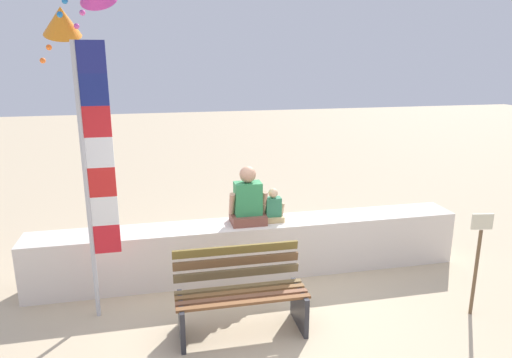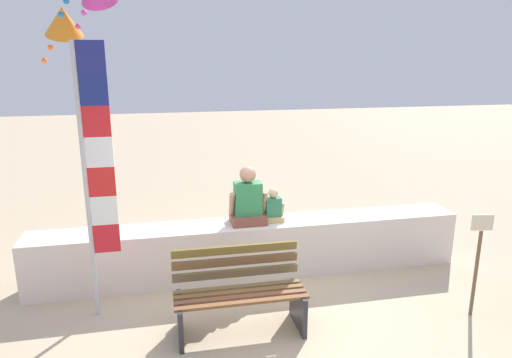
% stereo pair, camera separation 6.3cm
% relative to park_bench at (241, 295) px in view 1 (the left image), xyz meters
% --- Properties ---
extents(ground_plane, '(40.00, 40.00, 0.00)m').
position_rel_park_bench_xyz_m(ground_plane, '(0.39, 0.34, -0.40)').
color(ground_plane, '#C4AE8B').
extents(seawall_ledge, '(5.77, 0.56, 0.74)m').
position_rel_park_bench_xyz_m(seawall_ledge, '(0.39, 1.28, -0.03)').
color(seawall_ledge, silver).
rests_on(seawall_ledge, ground).
extents(park_bench, '(1.41, 0.62, 0.88)m').
position_rel_park_bench_xyz_m(park_bench, '(0.00, 0.00, 0.00)').
color(park_bench, brown).
rests_on(park_bench, ground).
extents(person_adult, '(0.51, 0.37, 0.78)m').
position_rel_park_bench_xyz_m(person_adult, '(0.34, 1.28, 0.64)').
color(person_adult, brown).
rests_on(person_adult, seawall_ledge).
extents(person_child, '(0.30, 0.22, 0.46)m').
position_rel_park_bench_xyz_m(person_child, '(0.69, 1.28, 0.51)').
color(person_child, tan).
rests_on(person_child, seawall_ledge).
extents(flag_banner, '(0.33, 0.05, 3.05)m').
position_rel_park_bench_xyz_m(flag_banner, '(-1.46, 0.62, 1.34)').
color(flag_banner, '#B7B7BC').
rests_on(flag_banner, ground).
extents(kite_orange, '(0.65, 0.73, 0.87)m').
position_rel_park_bench_xyz_m(kite_orange, '(-2.01, 2.88, 2.96)').
color(kite_orange, orange).
extents(sign_post, '(0.24, 0.06, 1.22)m').
position_rel_park_bench_xyz_m(sign_post, '(2.66, -0.28, 0.32)').
color(sign_post, brown).
rests_on(sign_post, ground).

